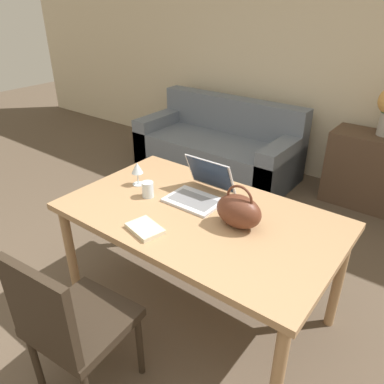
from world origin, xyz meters
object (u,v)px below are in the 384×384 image
Objects in this scene: couch at (218,148)px; laptop at (201,188)px; drinking_glass at (148,189)px; chair at (69,322)px; handbag at (239,211)px; wine_glass at (137,169)px.

couch is 5.30× the size of laptop.
laptop is 3.50× the size of drinking_glass.
chair is 0.50× the size of couch.
handbag is at bearing -22.45° from laptop.
drinking_glass is (0.76, -1.95, 0.52)m from couch.
wine_glass is (-0.43, -0.12, 0.05)m from laptop.
drinking_glass reaches higher than couch.
drinking_glass is (-0.26, -0.20, -0.01)m from laptop.
wine_glass is at bearing 178.06° from handbag.
couch is 2.15m from drinking_glass.
chair is 9.25× the size of drinking_glass.
handbag is (0.38, 0.86, 0.33)m from chair.
couch is at bearing 126.04° from handbag.
laptop reaches higher than couch.
laptop reaches higher than wine_glass.
couch is at bearing 120.41° from laptop.
handbag reaches higher than laptop.
laptop is 0.45m from wine_glass.
drinking_glass is 0.62m from handbag.
laptop reaches higher than chair.
handbag reaches higher than couch.
drinking_glass is 0.38× the size of handbag.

